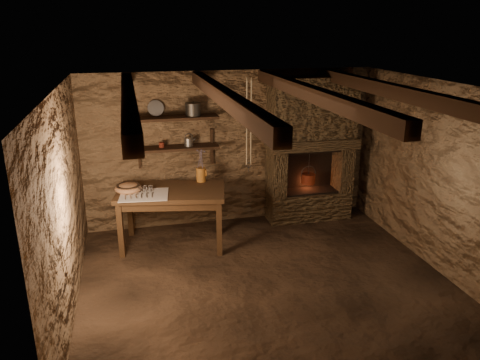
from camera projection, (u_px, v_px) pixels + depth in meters
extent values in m
plane|color=black|center=(265.00, 281.00, 5.85)|extent=(4.50, 4.50, 0.00)
cube|color=brown|center=(230.00, 148.00, 7.31)|extent=(4.50, 0.04, 2.40)
cube|color=brown|center=(341.00, 275.00, 3.63)|extent=(4.50, 0.04, 2.40)
cube|color=brown|center=(64.00, 207.00, 4.97)|extent=(0.04, 4.00, 2.40)
cube|color=brown|center=(436.00, 176.00, 5.97)|extent=(0.04, 4.00, 2.40)
cube|color=black|center=(269.00, 87.00, 5.09)|extent=(4.50, 4.00, 0.04)
cube|color=black|center=(129.00, 100.00, 4.78)|extent=(0.14, 3.95, 0.16)
cube|color=black|center=(224.00, 97.00, 5.00)|extent=(0.14, 3.95, 0.16)
cube|color=black|center=(312.00, 94.00, 5.23)|extent=(0.14, 3.95, 0.16)
cube|color=black|center=(392.00, 91.00, 5.45)|extent=(0.14, 3.95, 0.16)
cube|color=black|center=(177.00, 148.00, 6.94)|extent=(1.25, 0.30, 0.04)
cube|color=black|center=(175.00, 118.00, 6.80)|extent=(1.25, 0.30, 0.04)
cube|color=#35281A|center=(308.00, 205.00, 7.68)|extent=(1.35, 0.45, 0.45)
cube|color=#35281A|center=(276.00, 172.00, 7.37)|extent=(0.23, 0.45, 0.75)
cube|color=#35281A|center=(342.00, 168.00, 7.62)|extent=(0.23, 0.45, 0.75)
cube|color=#35281A|center=(312.00, 143.00, 7.32)|extent=(1.43, 0.51, 0.16)
cube|color=#35281A|center=(313.00, 108.00, 7.17)|extent=(1.35, 0.45, 0.94)
cube|color=black|center=(305.00, 167.00, 7.67)|extent=(0.90, 0.06, 0.75)
cube|color=#321F11|center=(171.00, 192.00, 6.55)|extent=(1.62, 1.12, 0.06)
cube|color=#321F11|center=(172.00, 198.00, 6.58)|extent=(1.47, 0.97, 0.11)
cube|color=beige|center=(144.00, 195.00, 6.33)|extent=(0.70, 0.59, 0.01)
cylinder|color=#AA6421|center=(201.00, 175.00, 6.85)|extent=(0.18, 0.18, 0.21)
torus|color=#AA6421|center=(206.00, 173.00, 6.86)|extent=(0.02, 0.11, 0.11)
ellipsoid|color=#A97249|center=(128.00, 188.00, 6.46)|extent=(0.49, 0.49, 0.13)
cylinder|color=#2E2C29|center=(193.00, 110.00, 6.83)|extent=(0.30, 0.30, 0.17)
cylinder|color=gray|center=(156.00, 108.00, 6.79)|extent=(0.24, 0.11, 0.23)
cylinder|color=#521910|center=(162.00, 145.00, 6.88)|extent=(0.08, 0.08, 0.08)
cylinder|color=maroon|center=(308.00, 179.00, 7.48)|extent=(0.28, 0.28, 0.15)
torus|color=#2E2C29|center=(309.00, 173.00, 7.45)|extent=(0.25, 0.02, 0.25)
cylinder|color=#2E2C29|center=(309.00, 164.00, 7.41)|extent=(0.01, 0.01, 0.44)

